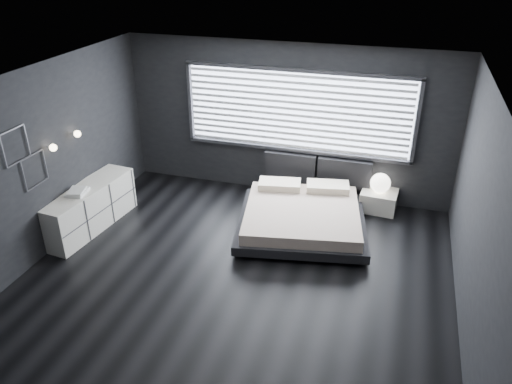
% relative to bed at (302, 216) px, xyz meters
% --- Properties ---
extents(room, '(6.04, 6.00, 2.80)m').
position_rel_bed_xyz_m(room, '(-0.62, -1.44, 1.15)').
color(room, black).
rests_on(room, ground).
extents(window, '(4.14, 0.09, 1.52)m').
position_rel_bed_xyz_m(window, '(-0.42, 1.26, 1.36)').
color(window, white).
rests_on(window, ground).
extents(headboard, '(1.96, 0.16, 0.52)m').
position_rel_bed_xyz_m(headboard, '(0.01, 1.20, 0.32)').
color(headboard, black).
rests_on(headboard, ground).
extents(sconce_near, '(0.18, 0.11, 0.11)m').
position_rel_bed_xyz_m(sconce_near, '(-3.50, -1.39, 1.35)').
color(sconce_near, silver).
rests_on(sconce_near, ground).
extents(sconce_far, '(0.18, 0.11, 0.11)m').
position_rel_bed_xyz_m(sconce_far, '(-3.50, -0.79, 1.35)').
color(sconce_far, silver).
rests_on(sconce_far, ground).
extents(wall_art_upper, '(0.01, 0.48, 0.48)m').
position_rel_bed_xyz_m(wall_art_upper, '(-3.59, -1.99, 1.60)').
color(wall_art_upper, '#47474C').
rests_on(wall_art_upper, ground).
extents(wall_art_lower, '(0.01, 0.48, 0.48)m').
position_rel_bed_xyz_m(wall_art_lower, '(-3.59, -1.74, 1.13)').
color(wall_art_lower, '#47474C').
rests_on(wall_art_lower, ground).
extents(bed, '(2.38, 2.31, 0.53)m').
position_rel_bed_xyz_m(bed, '(0.00, 0.00, 0.00)').
color(bed, black).
rests_on(bed, ground).
extents(nightstand, '(0.65, 0.56, 0.36)m').
position_rel_bed_xyz_m(nightstand, '(1.17, 1.06, -0.07)').
color(nightstand, white).
rests_on(nightstand, ground).
extents(orb_lamp, '(0.35, 0.35, 0.35)m').
position_rel_bed_xyz_m(orb_lamp, '(1.16, 1.04, 0.29)').
color(orb_lamp, white).
rests_on(orb_lamp, nightstand).
extents(dresser, '(0.71, 1.89, 0.74)m').
position_rel_bed_xyz_m(dresser, '(-3.39, -0.94, 0.12)').
color(dresser, white).
rests_on(dresser, ground).
extents(book_stack, '(0.33, 0.40, 0.07)m').
position_rel_bed_xyz_m(book_stack, '(-3.40, -1.17, 0.53)').
color(book_stack, silver).
rests_on(book_stack, dresser).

